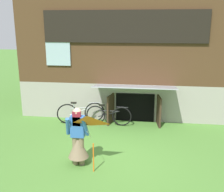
{
  "coord_description": "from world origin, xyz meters",
  "views": [
    {
      "loc": [
        0.85,
        -6.52,
        3.48
      ],
      "look_at": [
        -0.16,
        1.04,
        1.46
      ],
      "focal_mm": 43.43,
      "sensor_mm": 36.0,
      "label": 1
    }
  ],
  "objects_px": {
    "kite": "(88,130)",
    "person": "(78,141)",
    "bicycle_black": "(109,115)",
    "bicycle_silver": "(81,112)"
  },
  "relations": [
    {
      "from": "kite",
      "to": "bicycle_black",
      "type": "relative_size",
      "value": 0.86
    },
    {
      "from": "kite",
      "to": "bicycle_silver",
      "type": "distance_m",
      "value": 3.73
    },
    {
      "from": "kite",
      "to": "bicycle_black",
      "type": "xyz_separation_m",
      "value": [
        -0.02,
        3.37,
        -0.8
      ]
    },
    {
      "from": "bicycle_black",
      "to": "kite",
      "type": "bearing_deg",
      "value": -87.44
    },
    {
      "from": "bicycle_black",
      "to": "bicycle_silver",
      "type": "height_order",
      "value": "bicycle_silver"
    },
    {
      "from": "bicycle_black",
      "to": "person",
      "type": "bearing_deg",
      "value": -94.71
    },
    {
      "from": "person",
      "to": "bicycle_black",
      "type": "bearing_deg",
      "value": 84.46
    },
    {
      "from": "bicycle_silver",
      "to": "person",
      "type": "bearing_deg",
      "value": -94.75
    },
    {
      "from": "kite",
      "to": "person",
      "type": "bearing_deg",
      "value": 126.98
    },
    {
      "from": "person",
      "to": "kite",
      "type": "bearing_deg",
      "value": -51.62
    }
  ]
}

